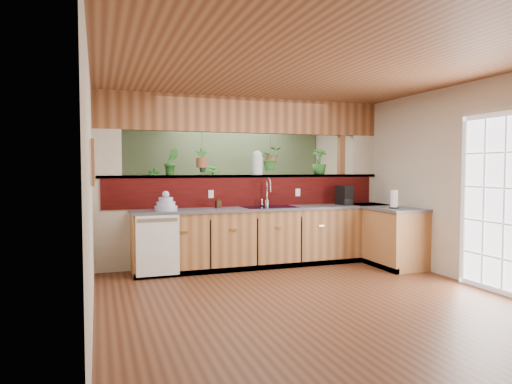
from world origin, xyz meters
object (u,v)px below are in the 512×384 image
object	(u,v)px
paper_towel	(394,200)
glass_jar	(257,163)
dish_stack	(166,205)
soap_dispenser	(218,202)
shelving_console	(186,219)
faucet	(268,191)
coffee_maker	(344,196)

from	to	relation	value
paper_towel	glass_jar	world-z (taller)	glass_jar
dish_stack	soap_dispenser	world-z (taller)	dish_stack
soap_dispenser	shelving_console	world-z (taller)	soap_dispenser
faucet	soap_dispenser	world-z (taller)	faucet
faucet	shelving_console	distance (m)	2.39
soap_dispenser	glass_jar	bearing A→B (deg)	21.20
paper_towel	shelving_console	world-z (taller)	paper_towel
glass_jar	shelving_console	xyz separation A→B (m)	(-0.80, 1.90, -1.08)
glass_jar	dish_stack	bearing A→B (deg)	-162.95
soap_dispenser	paper_towel	world-z (taller)	paper_towel
paper_towel	glass_jar	xyz separation A→B (m)	(-1.73, 1.19, 0.55)
dish_stack	paper_towel	size ratio (longest dim) A/B	1.11
glass_jar	coffee_maker	bearing A→B (deg)	-16.29
faucet	soap_dispenser	distance (m)	0.83
soap_dispenser	dish_stack	bearing A→B (deg)	-166.84
faucet	soap_dispenser	bearing A→B (deg)	-175.65
soap_dispenser	faucet	bearing A→B (deg)	4.35
soap_dispenser	paper_towel	distance (m)	2.62
dish_stack	coffee_maker	world-z (taller)	coffee_maker
dish_stack	shelving_console	bearing A→B (deg)	73.02
soap_dispenser	paper_towel	xyz separation A→B (m)	(2.45, -0.91, 0.05)
faucet	glass_jar	world-z (taller)	glass_jar
faucet	glass_jar	bearing A→B (deg)	112.99
faucet	coffee_maker	world-z (taller)	faucet
paper_towel	shelving_console	distance (m)	4.03
shelving_console	coffee_maker	bearing A→B (deg)	-46.64
faucet	paper_towel	distance (m)	1.91
shelving_console	paper_towel	bearing A→B (deg)	-50.51
soap_dispenser	coffee_maker	bearing A→B (deg)	-3.21
dish_stack	soap_dispenser	distance (m)	0.82
dish_stack	glass_jar	xyz separation A→B (m)	(1.52, 0.47, 0.60)
faucet	shelving_console	xyz separation A→B (m)	(-0.89, 2.12, -0.64)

